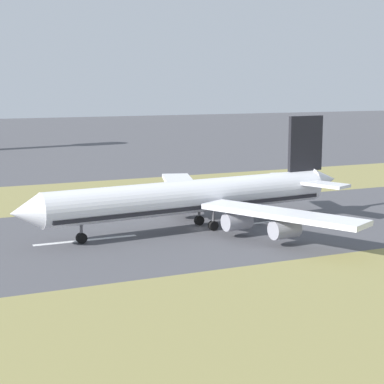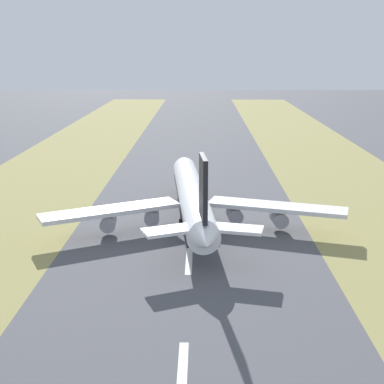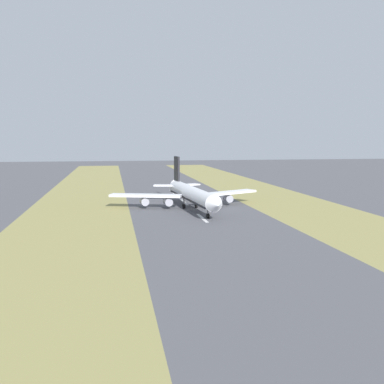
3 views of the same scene
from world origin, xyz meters
name	(u,v)px [view 1 (image 1 of 3)]	position (x,y,z in m)	size (l,w,h in m)	color
ground_plane	(199,229)	(0.00, 0.00, 0.00)	(800.00, 800.00, 0.00)	#4C4C51
grass_median_west	(352,305)	(-45.00, 0.00, 0.00)	(40.00, 600.00, 0.01)	olive
grass_median_east	(124,192)	(45.00, 0.00, 0.00)	(40.00, 600.00, 0.01)	olive
centreline_dash_mid	(285,220)	(0.00, -18.66, 0.01)	(1.20, 18.00, 0.01)	silver
centreline_dash_far	(86,240)	(0.00, 21.34, 0.01)	(1.20, 18.00, 0.01)	silver
airplane_main_jet	(201,196)	(0.32, -0.56, 6.02)	(63.87, 67.22, 20.20)	white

